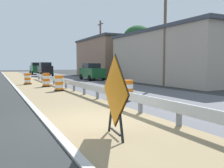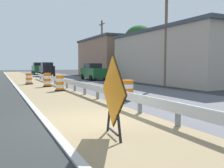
% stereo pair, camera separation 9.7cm
% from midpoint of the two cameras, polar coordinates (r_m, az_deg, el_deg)
% --- Properties ---
extents(ground_plane, '(160.00, 160.00, 0.00)m').
position_cam_midpoint_polar(ground_plane, '(7.65, -4.81, -8.85)').
color(ground_plane, '#2B2D2D').
extents(median_dirt_strip, '(3.46, 120.00, 0.01)m').
position_cam_midpoint_polar(median_dirt_strip, '(7.84, -1.14, -8.47)').
color(median_dirt_strip, '#8E7A56').
rests_on(median_dirt_strip, ground).
extents(far_lane_asphalt, '(6.59, 120.00, 0.00)m').
position_cam_midpoint_polar(far_lane_asphalt, '(10.88, 23.87, -5.19)').
color(far_lane_asphalt, '#56565B').
rests_on(far_lane_asphalt, ground).
extents(curb_near_edge, '(0.20, 120.00, 0.11)m').
position_cam_midpoint_polar(curb_near_edge, '(7.30, -14.54, -9.58)').
color(curb_near_edge, '#ADADA8').
rests_on(curb_near_edge, ground).
extents(guardrail_median, '(0.18, 47.40, 0.71)m').
position_cam_midpoint_polar(guardrail_median, '(8.82, 6.59, -3.64)').
color(guardrail_median, silver).
rests_on(guardrail_median, ground).
extents(warning_sign_diamond, '(0.27, 1.80, 2.05)m').
position_cam_midpoint_polar(warning_sign_diamond, '(5.87, 0.74, -2.28)').
color(warning_sign_diamond, black).
rests_on(warning_sign_diamond, ground).
extents(traffic_barrel_nearest, '(0.74, 0.74, 1.02)m').
position_cam_midpoint_polar(traffic_barrel_nearest, '(12.00, 3.90, -1.73)').
color(traffic_barrel_nearest, orange).
rests_on(traffic_barrel_nearest, ground).
extents(traffic_barrel_close, '(0.70, 0.70, 1.07)m').
position_cam_midpoint_polar(traffic_barrel_close, '(16.72, -12.09, 0.04)').
color(traffic_barrel_close, orange).
rests_on(traffic_barrel_close, ground).
extents(traffic_barrel_mid, '(0.70, 0.70, 1.11)m').
position_cam_midpoint_polar(traffic_barrel_mid, '(20.16, -14.97, 0.80)').
color(traffic_barrel_mid, orange).
rests_on(traffic_barrel_mid, ground).
extents(traffic_barrel_far, '(0.71, 0.71, 1.01)m').
position_cam_midpoint_polar(traffic_barrel_far, '(23.17, -18.98, 1.06)').
color(traffic_barrel_far, orange).
rests_on(traffic_barrel_far, ground).
extents(car_lead_near_lane, '(2.02, 4.05, 2.16)m').
position_cam_midpoint_polar(car_lead_near_lane, '(39.00, -15.13, 3.38)').
color(car_lead_near_lane, black).
rests_on(car_lead_near_lane, ground).
extents(car_trailing_near_lane, '(1.95, 4.36, 1.96)m').
position_cam_midpoint_polar(car_trailing_near_lane, '(28.35, -4.37, 2.95)').
color(car_trailing_near_lane, '#195128').
rests_on(car_trailing_near_lane, ground).
extents(car_lead_far_lane, '(1.99, 4.20, 2.21)m').
position_cam_midpoint_polar(car_lead_far_lane, '(47.41, -17.12, 3.55)').
color(car_lead_far_lane, '#195128').
rests_on(car_lead_far_lane, ground).
extents(car_mid_far_lane, '(1.98, 4.02, 2.13)m').
position_cam_midpoint_polar(car_mid_far_lane, '(54.65, -15.00, 3.66)').
color(car_mid_far_lane, silver).
rests_on(car_mid_far_lane, ground).
extents(roadside_shop_near, '(6.69, 14.78, 5.14)m').
position_cam_midpoint_polar(roadside_shop_near, '(24.70, 14.90, 6.28)').
color(roadside_shop_near, '#AD9E8E').
rests_on(roadside_shop_near, ground).
extents(roadside_shop_far, '(8.05, 13.05, 5.99)m').
position_cam_midpoint_polar(roadside_shop_far, '(39.31, 0.23, 6.36)').
color(roadside_shop_far, '#93705B').
rests_on(roadside_shop_far, ground).
extents(utility_pole_near, '(0.24, 1.80, 8.08)m').
position_cam_midpoint_polar(utility_pole_near, '(20.83, 12.82, 11.14)').
color(utility_pole_near, brown).
rests_on(utility_pole_near, ground).
extents(utility_pole_mid, '(0.24, 1.80, 7.98)m').
position_cam_midpoint_polar(utility_pole_mid, '(34.44, -2.33, 8.51)').
color(utility_pole_mid, brown).
rests_on(utility_pole_mid, ground).
extents(tree_roadside, '(3.90, 3.90, 6.80)m').
position_cam_midpoint_polar(tree_roadside, '(31.41, 6.57, 10.46)').
color(tree_roadside, brown).
rests_on(tree_roadside, ground).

